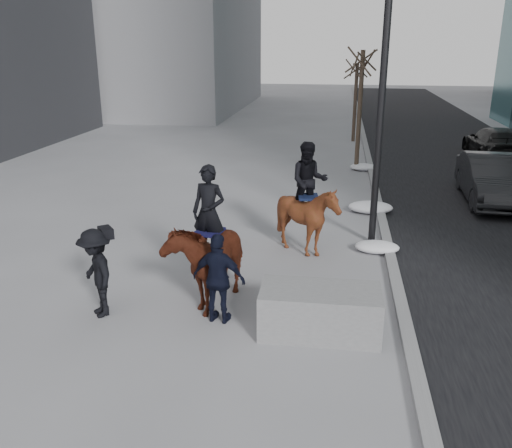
# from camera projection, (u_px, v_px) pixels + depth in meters

# --- Properties ---
(ground) EXTENTS (120.00, 120.00, 0.00)m
(ground) POSITION_uv_depth(u_px,v_px,m) (247.00, 317.00, 10.52)
(ground) COLOR gray
(ground) RESTS_ON ground
(road) EXTENTS (8.00, 90.00, 0.01)m
(road) POSITION_uv_depth(u_px,v_px,m) (492.00, 194.00, 18.89)
(road) COLOR black
(road) RESTS_ON ground
(curb) EXTENTS (0.25, 90.00, 0.12)m
(curb) POSITION_uv_depth(u_px,v_px,m) (375.00, 188.00, 19.44)
(curb) COLOR gray
(curb) RESTS_ON ground
(planter) EXTENTS (2.18, 1.11, 0.87)m
(planter) POSITION_uv_depth(u_px,v_px,m) (320.00, 311.00, 9.81)
(planter) COLOR gray
(planter) RESTS_ON ground
(car_near) EXTENTS (1.84, 4.74, 1.54)m
(car_near) POSITION_uv_depth(u_px,v_px,m) (491.00, 179.00, 17.81)
(car_near) COLOR black
(car_near) RESTS_ON ground
(car_far) EXTENTS (2.12, 5.16, 1.49)m
(car_far) POSITION_uv_depth(u_px,v_px,m) (496.00, 144.00, 24.00)
(car_far) COLOR black
(car_far) RESTS_ON ground
(tree_near) EXTENTS (1.20, 1.20, 5.29)m
(tree_near) POSITION_uv_depth(u_px,v_px,m) (360.00, 105.00, 21.61)
(tree_near) COLOR #352B1F
(tree_near) RESTS_ON ground
(tree_far) EXTENTS (1.20, 1.20, 4.46)m
(tree_far) POSITION_uv_depth(u_px,v_px,m) (355.00, 99.00, 28.23)
(tree_far) COLOR #3B2A22
(tree_far) RESTS_ON ground
(mounted_left) EXTENTS (1.47, 2.34, 2.80)m
(mounted_left) POSITION_uv_depth(u_px,v_px,m) (208.00, 252.00, 10.91)
(mounted_left) COLOR #471C0E
(mounted_left) RESTS_ON ground
(mounted_right) EXTENTS (1.67, 1.83, 2.80)m
(mounted_right) POSITION_uv_depth(u_px,v_px,m) (308.00, 211.00, 13.31)
(mounted_right) COLOR #4A290E
(mounted_right) RESTS_ON ground
(feeder) EXTENTS (1.09, 0.94, 1.75)m
(feeder) POSITION_uv_depth(u_px,v_px,m) (219.00, 279.00, 10.08)
(feeder) COLOR black
(feeder) RESTS_ON ground
(camera_crew) EXTENTS (1.22, 1.29, 1.75)m
(camera_crew) POSITION_uv_depth(u_px,v_px,m) (97.00, 273.00, 10.33)
(camera_crew) COLOR black
(camera_crew) RESTS_ON ground
(lamppost) EXTENTS (0.25, 0.95, 9.09)m
(lamppost) POSITION_uv_depth(u_px,v_px,m) (385.00, 45.00, 12.86)
(lamppost) COLOR black
(lamppost) RESTS_ON ground
(snow_piles) EXTENTS (1.37, 9.98, 0.35)m
(snow_piles) POSITION_uv_depth(u_px,v_px,m) (370.00, 202.00, 17.44)
(snow_piles) COLOR white
(snow_piles) RESTS_ON ground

